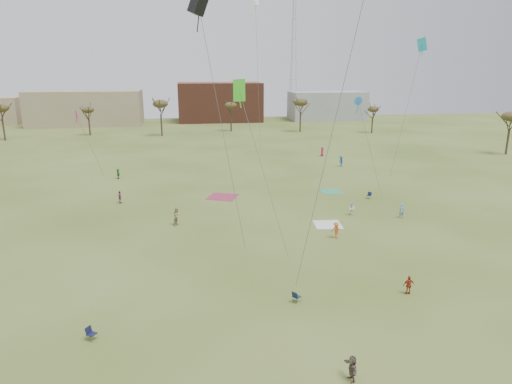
{
  "coord_description": "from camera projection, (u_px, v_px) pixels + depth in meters",
  "views": [
    {
      "loc": [
        -6.13,
        -27.38,
        16.42
      ],
      "look_at": [
        0.0,
        12.0,
        5.5
      ],
      "focal_mm": 31.82,
      "sensor_mm": 36.0,
      "label": 1
    }
  ],
  "objects": [
    {
      "name": "camp_chair_left",
      "position": [
        92.0,
        336.0,
        28.27
      ],
      "size": [
        0.73,
        0.71,
        0.87
      ],
      "rotation": [
        0.0,
        0.0,
        1.03
      ],
      "color": "#121633",
      "rests_on": "ground"
    },
    {
      "name": "building_tan",
      "position": [
        86.0,
        108.0,
        134.43
      ],
      "size": [
        32.0,
        14.0,
        10.0
      ],
      "primitive_type": "cube",
      "color": "#937F60",
      "rests_on": "ground"
    },
    {
      "name": "ground",
      "position": [
        283.0,
        314.0,
        31.34
      ],
      "size": [
        260.0,
        260.0,
        0.0
      ],
      "primitive_type": "plane",
      "color": "#42571B",
      "rests_on": "ground"
    },
    {
      "name": "blanket_plum",
      "position": [
        223.0,
        197.0,
        59.78
      ],
      "size": [
        4.74,
        4.74,
        0.03
      ],
      "primitive_type": "cube",
      "rotation": [
        0.0,
        0.0,
        1.17
      ],
      "color": "#962E49",
      "rests_on": "ground"
    },
    {
      "name": "spectator_mid_d",
      "position": [
        120.0,
        197.0,
        56.79
      ],
      "size": [
        0.51,
        0.97,
        1.59
      ],
      "primitive_type": "imported",
      "rotation": [
        0.0,
        0.0,
        1.44
      ],
      "color": "#883869",
      "rests_on": "ground"
    },
    {
      "name": "spectator_fore_a",
      "position": [
        409.0,
        285.0,
        33.91
      ],
      "size": [
        0.89,
        0.41,
        1.48
      ],
      "primitive_type": "imported",
      "rotation": [
        0.0,
        0.0,
        3.08
      ],
      "color": "#A3311C",
      "rests_on": "ground"
    },
    {
      "name": "spectator_mid_e",
      "position": [
        352.0,
        209.0,
        52.12
      ],
      "size": [
        0.98,
        0.9,
        1.62
      ],
      "primitive_type": "imported",
      "rotation": [
        0.0,
        0.0,
        5.82
      ],
      "color": "white",
      "rests_on": "ground"
    },
    {
      "name": "flyer_far_b",
      "position": [
        322.0,
        152.0,
        87.38
      ],
      "size": [
        0.87,
        1.0,
        1.73
      ],
      "primitive_type": "imported",
      "rotation": [
        0.0,
        0.0,
        1.12
      ],
      "color": "#A51C3F",
      "rests_on": "ground"
    },
    {
      "name": "building_brick",
      "position": [
        220.0,
        102.0,
        144.86
      ],
      "size": [
        26.0,
        16.0,
        12.0
      ],
      "primitive_type": "cube",
      "color": "brown",
      "rests_on": "ground"
    },
    {
      "name": "flyer_mid_c",
      "position": [
        401.0,
        211.0,
        51.23
      ],
      "size": [
        0.63,
        0.42,
        1.7
      ],
      "primitive_type": "imported",
      "rotation": [
        0.0,
        0.0,
        3.17
      ],
      "color": "#7397C1",
      "rests_on": "ground"
    },
    {
      "name": "flyer_far_a",
      "position": [
        118.0,
        174.0,
        69.49
      ],
      "size": [
        0.79,
        1.5,
        1.54
      ],
      "primitive_type": "imported",
      "rotation": [
        0.0,
        0.0,
        1.82
      ],
      "color": "#297D2E",
      "rests_on": "ground"
    },
    {
      "name": "camp_chair_center",
      "position": [
        296.0,
        299.0,
        32.87
      ],
      "size": [
        0.74,
        0.73,
        0.87
      ],
      "rotation": [
        0.0,
        0.0,
        2.2
      ],
      "color": "#15233A",
      "rests_on": "ground"
    },
    {
      "name": "spectator_fore_b",
      "position": [
        177.0,
        216.0,
        48.84
      ],
      "size": [
        1.13,
        1.2,
        1.97
      ],
      "primitive_type": "imported",
      "rotation": [
        0.0,
        0.0,
        1.04
      ],
      "color": "tan",
      "rests_on": "ground"
    },
    {
      "name": "flyer_far_c",
      "position": [
        341.0,
        161.0,
        78.09
      ],
      "size": [
        0.87,
        1.28,
        1.83
      ],
      "primitive_type": "imported",
      "rotation": [
        0.0,
        0.0,
        4.89
      ],
      "color": "navy",
      "rests_on": "ground"
    },
    {
      "name": "spectator_fore_c",
      "position": [
        352.0,
        368.0,
        24.5
      ],
      "size": [
        0.53,
        1.41,
        1.49
      ],
      "primitive_type": "imported",
      "rotation": [
        0.0,
        0.0,
        4.77
      ],
      "color": "brown",
      "rests_on": "ground"
    },
    {
      "name": "building_grey",
      "position": [
        327.0,
        106.0,
        148.53
      ],
      "size": [
        24.0,
        12.0,
        9.0
      ],
      "primitive_type": "cube",
      "color": "gray",
      "rests_on": "ground"
    },
    {
      "name": "flyer_mid_b",
      "position": [
        336.0,
        230.0,
        45.11
      ],
      "size": [
        1.15,
        1.24,
        1.68
      ],
      "primitive_type": "imported",
      "rotation": [
        0.0,
        0.0,
        5.36
      ],
      "color": "orange",
      "rests_on": "ground"
    },
    {
      "name": "camp_chair_right",
      "position": [
        369.0,
        197.0,
        58.86
      ],
      "size": [
        0.74,
        0.74,
        0.87
      ],
      "rotation": [
        0.0,
        0.0,
        5.56
      ],
      "color": "#131B36",
      "rests_on": "ground"
    },
    {
      "name": "blanket_olive",
      "position": [
        331.0,
        192.0,
        62.35
      ],
      "size": [
        3.04,
        3.04,
        0.03
      ],
      "primitive_type": "cube",
      "rotation": [
        0.0,
        0.0,
        1.63
      ],
      "color": "#399C6B",
      "rests_on": "ground"
    },
    {
      "name": "kites_aloft",
      "position": [
        231.0,
        23.0,
        51.35
      ],
      "size": [
        66.78,
        70.17,
        27.83
      ],
      "color": "green",
      "rests_on": "ground"
    },
    {
      "name": "radio_tower",
      "position": [
        293.0,
        59.0,
        149.84
      ],
      "size": [
        1.51,
        1.72,
        41.0
      ],
      "color": "#9EA3A8",
      "rests_on": "ground"
    },
    {
      "name": "tree_line",
      "position": [
        199.0,
        110.0,
        104.45
      ],
      "size": [
        117.44,
        49.32,
        8.91
      ],
      "color": "#3A2B1E",
      "rests_on": "ground"
    },
    {
      "name": "blanket_cream",
      "position": [
        328.0,
        225.0,
        49.18
      ],
      "size": [
        3.17,
        3.17,
        0.03
      ],
      "primitive_type": "cube",
      "rotation": [
        0.0,
        0.0,
        1.47
      ],
      "color": "white",
      "rests_on": "ground"
    }
  ]
}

